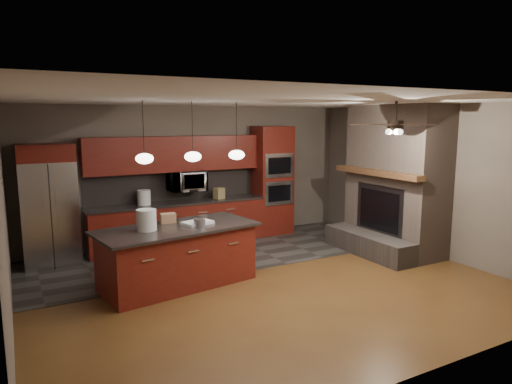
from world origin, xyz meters
TOP-DOWN VIEW (x-y plane):
  - ground at (0.00, 0.00)m, footprint 7.00×7.00m
  - ceiling at (0.00, 0.00)m, footprint 7.00×6.00m
  - back_wall at (0.00, 3.00)m, footprint 7.00×0.02m
  - right_wall at (3.50, 0.00)m, footprint 0.02×6.00m
  - left_wall at (-3.50, 0.00)m, footprint 0.02×6.00m
  - slate_tile_patch at (0.00, 1.80)m, footprint 7.00×2.40m
  - fireplace_column at (3.04, 0.40)m, footprint 1.30×2.10m
  - back_cabinetry at (-0.48, 2.74)m, footprint 3.59×0.64m
  - oven_tower at (1.70, 2.69)m, footprint 0.80×0.63m
  - microwave at (-0.27, 2.75)m, footprint 0.73×0.41m
  - refrigerator at (-2.84, 2.62)m, footprint 0.91×0.75m
  - kitchen_island at (-1.23, 0.56)m, footprint 2.55×1.45m
  - white_bucket at (-1.69, 0.56)m, footprint 0.30×0.30m
  - paint_can at (-0.93, 0.41)m, footprint 0.19×0.19m
  - paint_tray at (-0.89, 0.58)m, footprint 0.51×0.42m
  - cardboard_box at (-1.26, 0.90)m, footprint 0.25×0.20m
  - counter_bucket at (-1.16, 2.70)m, footprint 0.30×0.30m
  - counter_box at (0.39, 2.65)m, footprint 0.24×0.22m
  - pendant_left at (-1.65, 0.70)m, footprint 0.26×0.26m
  - pendant_center at (-0.90, 0.70)m, footprint 0.26×0.26m
  - pendant_right at (-0.15, 0.70)m, footprint 0.26×0.26m
  - ceiling_fan at (1.80, -0.80)m, footprint 1.27×1.33m

SIDE VIEW (x-z plane):
  - ground at x=0.00m, z-range 0.00..0.00m
  - slate_tile_patch at x=0.00m, z-range 0.00..0.01m
  - kitchen_island at x=-1.23m, z-range 0.00..0.92m
  - back_cabinetry at x=-0.48m, z-range -0.21..1.99m
  - paint_tray at x=-0.89m, z-range 0.92..0.96m
  - paint_can at x=-0.93m, z-range 0.92..1.04m
  - cardboard_box at x=-1.26m, z-range 0.92..1.07m
  - counter_box at x=0.39m, z-range 0.90..1.12m
  - counter_bucket at x=-1.16m, z-range 0.90..1.19m
  - refrigerator at x=-2.84m, z-range 0.00..2.12m
  - white_bucket at x=-1.69m, z-range 0.92..1.23m
  - oven_tower at x=1.70m, z-range 0.00..2.38m
  - fireplace_column at x=3.04m, z-range -0.10..2.70m
  - microwave at x=-0.27m, z-range 1.05..1.55m
  - back_wall at x=0.00m, z-range 0.00..2.80m
  - right_wall at x=3.50m, z-range 0.00..2.80m
  - left_wall at x=-3.50m, z-range 0.00..2.80m
  - pendant_left at x=-1.65m, z-range 1.51..2.42m
  - pendant_center at x=-0.90m, z-range 1.51..2.42m
  - pendant_right at x=-0.15m, z-range 1.51..2.42m
  - ceiling_fan at x=1.80m, z-range 2.25..2.66m
  - ceiling at x=0.00m, z-range 2.79..2.81m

